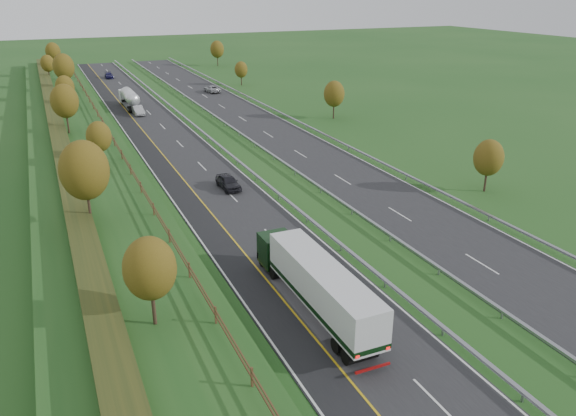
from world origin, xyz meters
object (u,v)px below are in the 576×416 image
object	(u,v)px
box_lorry	(316,283)
car_silver_mid	(138,110)
car_dark_near	(228,182)
car_oncoming	(212,89)
road_tanker	(129,98)
car_small_far	(109,75)

from	to	relation	value
box_lorry	car_silver_mid	distance (m)	71.74
box_lorry	car_dark_near	bearing A→B (deg)	84.88
box_lorry	car_oncoming	bearing A→B (deg)	78.07
box_lorry	road_tanker	world-z (taller)	box_lorry
road_tanker	car_silver_mid	distance (m)	7.20
car_small_far	road_tanker	bearing A→B (deg)	-89.94
car_silver_mid	car_oncoming	xyz separation A→B (m)	(18.76, 16.78, -0.05)
box_lorry	road_tanker	xyz separation A→B (m)	(-0.36, 78.85, -0.47)
car_silver_mid	car_oncoming	size ratio (longest dim) A/B	0.90
box_lorry	car_dark_near	size ratio (longest dim) A/B	3.49
road_tanker	car_small_far	bearing A→B (deg)	88.40
box_lorry	car_silver_mid	bearing A→B (deg)	90.05
box_lorry	car_small_far	distance (m)	118.40
car_small_far	car_oncoming	xyz separation A→B (m)	(17.95, -29.88, 0.07)
road_tanker	car_silver_mid	size ratio (longest dim) A/B	2.33
car_dark_near	car_small_far	distance (m)	91.06
car_dark_near	car_small_far	size ratio (longest dim) A/B	1.01
road_tanker	car_small_far	distance (m)	39.57
box_lorry	car_oncoming	size ratio (longest dim) A/B	3.03
car_silver_mid	car_small_far	size ratio (longest dim) A/B	1.04
car_silver_mid	car_oncoming	distance (m)	25.17
box_lorry	car_silver_mid	world-z (taller)	box_lorry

